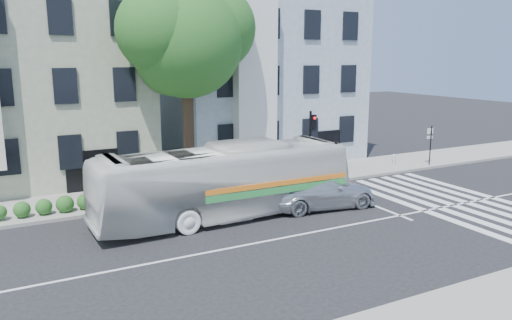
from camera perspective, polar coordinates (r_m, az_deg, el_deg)
ground at (r=18.96m, az=1.51°, el=-9.21°), size 120.00×120.00×0.00m
sidewalk_far at (r=25.88m, az=-7.14°, el=-3.35°), size 80.00×4.00×0.15m
building_left at (r=30.53m, az=-24.77°, el=8.30°), size 12.00×10.00×11.00m
building_right at (r=34.26m, az=-0.42°, el=9.63°), size 12.00×10.00×11.00m
street_tree at (r=25.72m, az=-8.06°, el=14.00°), size 7.30×5.90×11.10m
bus at (r=21.19m, az=-3.50°, el=-2.46°), size 3.01×11.44×3.17m
sedan at (r=22.90m, az=7.34°, el=-3.58°), size 2.77×5.47×1.52m
hedge at (r=23.47m, az=-16.87°, el=-4.29°), size 8.48×2.69×0.70m
traffic_signal at (r=26.15m, az=6.34°, el=2.47°), size 0.42×0.52×4.01m
fire_hydrant at (r=32.15m, az=15.48°, el=0.08°), size 0.37×0.22×0.69m
far_sign_pole at (r=32.65m, az=19.30°, el=2.18°), size 0.44×0.16×2.46m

